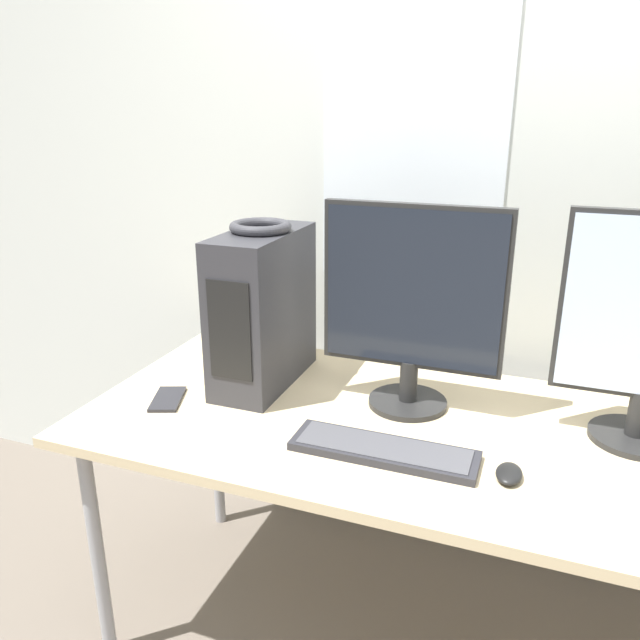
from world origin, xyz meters
TOP-DOWN VIEW (x-y plane):
  - wall_back at (0.00, 0.95)m, footprint 8.00×0.07m
  - desk at (0.00, 0.41)m, footprint 2.57×0.82m
  - pc_tower at (-0.88, 0.53)m, footprint 0.18×0.41m
  - headphones at (-0.88, 0.53)m, footprint 0.18×0.18m
  - monitor_main at (-0.44, 0.52)m, footprint 0.49×0.22m
  - keyboard at (-0.43, 0.24)m, footprint 0.45×0.13m
  - mouse at (-0.14, 0.24)m, footprint 0.06×0.09m
  - cell_phone at (-1.08, 0.30)m, footprint 0.13×0.17m

SIDE VIEW (x-z plane):
  - desk at x=0.00m, z-range 0.33..1.08m
  - cell_phone at x=-1.08m, z-range 0.75..0.76m
  - keyboard at x=-0.43m, z-range 0.75..0.77m
  - mouse at x=-0.14m, z-range 0.75..0.77m
  - pc_tower at x=-0.88m, z-range 0.75..1.21m
  - monitor_main at x=-0.44m, z-range 0.77..1.33m
  - headphones at x=-0.88m, z-range 1.21..1.23m
  - wall_back at x=0.00m, z-range 0.00..2.70m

